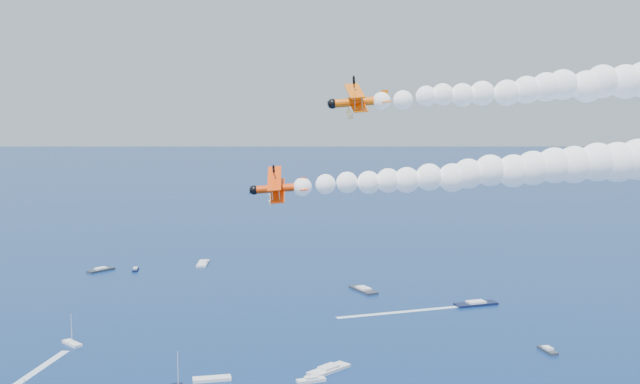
# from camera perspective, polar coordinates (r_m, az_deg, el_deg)

# --- Properties ---
(biplane_lead) EXTENTS (10.11, 11.58, 7.51)m
(biplane_lead) POSITION_cam_1_polar(r_m,az_deg,el_deg) (101.61, 2.84, 6.47)
(biplane_lead) COLOR #FF6105
(biplane_trail) EXTENTS (9.16, 10.73, 7.38)m
(biplane_trail) POSITION_cam_1_polar(r_m,az_deg,el_deg) (98.59, -2.91, 0.27)
(biplane_trail) COLOR #F43B05
(smoke_trail_lead) EXTENTS (53.71, 32.16, 9.53)m
(smoke_trail_lead) POSITION_cam_1_polar(r_m,az_deg,el_deg) (107.46, 17.11, 7.25)
(smoke_trail_lead) COLOR white
(smoke_trail_trail) EXTENTS (53.62, 30.12, 9.53)m
(smoke_trail_trail) POSITION_cam_1_polar(r_m,az_deg,el_deg) (101.18, 12.21, 1.42)
(smoke_trail_trail) COLOR white
(spectator_boats) EXTENTS (232.14, 172.27, 0.70)m
(spectator_boats) POSITION_cam_1_polar(r_m,az_deg,el_deg) (201.45, 2.33, -11.08)
(spectator_boats) COLOR #0E1633
(spectator_boats) RESTS_ON ground
(boat_wakes) EXTENTS (92.48, 103.24, 0.04)m
(boat_wakes) POSITION_cam_1_polar(r_m,az_deg,el_deg) (208.94, -5.98, -10.54)
(boat_wakes) COLOR white
(boat_wakes) RESTS_ON ground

